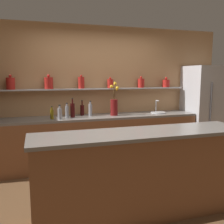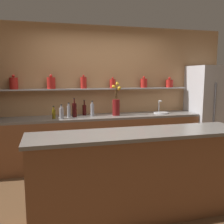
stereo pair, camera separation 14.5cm
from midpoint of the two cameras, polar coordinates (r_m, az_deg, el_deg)
The scene contains 14 objects.
ground_plane at distance 3.77m, azimuth 1.74°, elevation -17.79°, with size 12.00×12.00×0.00m, color brown.
back_wall_unit at distance 4.93m, azimuth -4.24°, elevation 4.20°, with size 5.20×0.28×2.60m.
back_counter_unit at distance 4.71m, azimuth -3.84°, elevation -6.41°, with size 3.73×0.62×0.92m.
island_counter at distance 3.05m, azimuth 5.52°, elevation -13.81°, with size 2.57×0.61×1.02m.
refrigerator at distance 5.55m, azimuth 19.68°, elevation 0.27°, with size 0.78×0.73×1.85m.
flower_vase at distance 4.64m, azimuth -0.39°, elevation 1.72°, with size 0.16×0.15×0.62m.
sink_fixture at distance 5.04m, azimuth 9.69°, elevation 0.06°, with size 0.29×0.29×0.25m.
bottle_oil_0 at distance 4.39m, azimuth -14.49°, elevation -0.45°, with size 0.06×0.06×0.22m.
bottle_sauce_1 at distance 4.61m, azimuth -9.68°, elevation -0.05°, with size 0.05×0.05×0.18m.
bottle_wine_2 at distance 4.48m, azimuth -9.92°, elevation 0.42°, with size 0.08×0.08×0.34m.
bottle_spirit_3 at distance 4.60m, azimuth -5.86°, elevation 0.54°, with size 0.07×0.07×0.28m.
bottle_spirit_4 at distance 4.46m, azimuth -11.17°, elevation 0.12°, with size 0.06×0.06×0.27m.
bottle_wine_5 at distance 4.70m, azimuth -7.71°, elevation 0.49°, with size 0.07×0.07×0.28m.
bottle_spirit_6 at distance 4.35m, azimuth -12.78°, elevation -0.31°, with size 0.07×0.07×0.25m.
Camera 1 is at (-1.17, -3.18, 1.66)m, focal length 40.00 mm.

